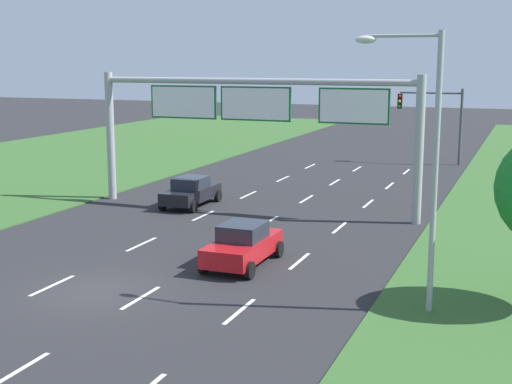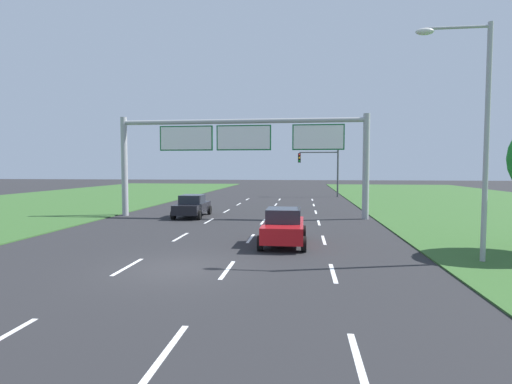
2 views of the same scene
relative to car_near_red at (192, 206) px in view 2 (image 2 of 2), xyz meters
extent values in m
plane|color=#262628|center=(3.42, -14.00, -0.77)|extent=(200.00, 200.00, 0.00)
cube|color=white|center=(1.67, -14.00, -0.77)|extent=(0.14, 2.40, 0.01)
cube|color=white|center=(1.67, -8.00, -0.77)|extent=(0.14, 2.40, 0.01)
cube|color=white|center=(1.67, -2.00, -0.77)|extent=(0.14, 2.40, 0.01)
cube|color=white|center=(1.67, 4.00, -0.77)|extent=(0.14, 2.40, 0.01)
cube|color=white|center=(1.67, 10.00, -0.77)|extent=(0.14, 2.40, 0.01)
cube|color=white|center=(1.67, 16.00, -0.77)|extent=(0.14, 2.40, 0.01)
cube|color=white|center=(5.17, -20.00, -0.77)|extent=(0.14, 2.40, 0.01)
cube|color=white|center=(5.17, -14.00, -0.77)|extent=(0.14, 2.40, 0.01)
cube|color=white|center=(5.17, -8.00, -0.77)|extent=(0.14, 2.40, 0.01)
cube|color=white|center=(5.17, -2.00, -0.77)|extent=(0.14, 2.40, 0.01)
cube|color=white|center=(5.17, 4.00, -0.77)|extent=(0.14, 2.40, 0.01)
cube|color=white|center=(5.17, 10.00, -0.77)|extent=(0.14, 2.40, 0.01)
cube|color=white|center=(5.17, 16.00, -0.77)|extent=(0.14, 2.40, 0.01)
cube|color=white|center=(8.67, -20.00, -0.77)|extent=(0.14, 2.40, 0.01)
cube|color=white|center=(8.67, -14.00, -0.77)|extent=(0.14, 2.40, 0.01)
cube|color=white|center=(8.67, -8.00, -0.77)|extent=(0.14, 2.40, 0.01)
cube|color=white|center=(8.67, -2.00, -0.77)|extent=(0.14, 2.40, 0.01)
cube|color=white|center=(8.67, 4.00, -0.77)|extent=(0.14, 2.40, 0.01)
cube|color=white|center=(8.67, 10.00, -0.77)|extent=(0.14, 2.40, 0.01)
cube|color=white|center=(8.67, 16.00, -0.77)|extent=(0.14, 2.40, 0.01)
cube|color=black|center=(0.00, 0.00, -0.13)|extent=(1.78, 4.24, 0.64)
cube|color=#232833|center=(0.00, 0.00, 0.48)|extent=(1.49, 1.89, 0.58)
cylinder|color=black|center=(-0.90, 1.54, -0.45)|extent=(0.23, 0.64, 0.64)
cylinder|color=black|center=(0.85, 1.57, -0.45)|extent=(0.23, 0.64, 0.64)
cylinder|color=black|center=(-0.85, -1.57, -0.45)|extent=(0.23, 0.64, 0.64)
cylinder|color=black|center=(0.90, -1.54, -0.45)|extent=(0.23, 0.64, 0.64)
cube|color=red|center=(6.82, -9.28, -0.11)|extent=(1.75, 4.19, 0.69)
cube|color=#232833|center=(6.82, -9.27, 0.54)|extent=(1.50, 1.78, 0.60)
cylinder|color=black|center=(5.93, -7.73, -0.45)|extent=(0.22, 0.64, 0.64)
cylinder|color=black|center=(7.71, -7.73, -0.45)|extent=(0.22, 0.64, 0.64)
cylinder|color=black|center=(5.93, -10.82, -0.45)|extent=(0.22, 0.64, 0.64)
cylinder|color=black|center=(7.72, -10.82, -0.45)|extent=(0.22, 0.64, 0.64)
cylinder|color=#9EA0A5|center=(-4.98, 0.17, 2.73)|extent=(0.44, 0.44, 7.00)
cylinder|color=#9EA0A5|center=(11.82, 0.17, 2.73)|extent=(0.44, 0.44, 7.00)
cylinder|color=#9EA0A5|center=(3.42, 0.17, 5.83)|extent=(16.80, 0.32, 0.32)
cube|color=#0C5B28|center=(-0.43, 0.17, 4.71)|extent=(3.76, 0.12, 1.72)
cube|color=white|center=(-0.43, 0.11, 4.71)|extent=(3.60, 0.01, 1.56)
cube|color=#0C5B28|center=(3.62, 0.17, 4.71)|extent=(3.77, 0.12, 1.72)
cube|color=white|center=(3.62, 0.11, 4.71)|extent=(3.61, 0.01, 1.56)
cube|color=#0C5B28|center=(8.67, 0.17, 4.71)|extent=(3.46, 0.12, 1.72)
cube|color=white|center=(8.67, 0.11, 4.71)|extent=(3.30, 0.01, 1.56)
cylinder|color=#47494F|center=(11.72, 20.62, 2.03)|extent=(0.20, 0.20, 5.60)
cylinder|color=#47494F|center=(9.47, 20.62, 4.48)|extent=(4.50, 0.14, 0.14)
cube|color=black|center=(7.22, 20.62, 3.83)|extent=(0.32, 0.36, 1.10)
sphere|color=red|center=(7.22, 20.42, 4.20)|extent=(0.22, 0.22, 0.22)
sphere|color=orange|center=(7.22, 20.42, 3.83)|extent=(0.22, 0.22, 0.22)
sphere|color=green|center=(7.22, 20.42, 3.46)|extent=(0.22, 0.22, 0.22)
cylinder|color=#9EA0A5|center=(14.13, -11.93, 3.48)|extent=(0.18, 0.18, 8.50)
cylinder|color=#9EA0A5|center=(13.03, -11.93, 7.58)|extent=(2.20, 0.10, 0.10)
ellipsoid|color=silver|center=(11.93, -11.93, 7.48)|extent=(0.64, 0.32, 0.24)
camera|label=1|loc=(16.81, -33.33, 6.89)|focal=50.00mm
camera|label=2|loc=(7.67, -27.00, 2.65)|focal=28.00mm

